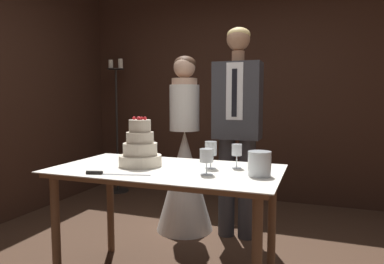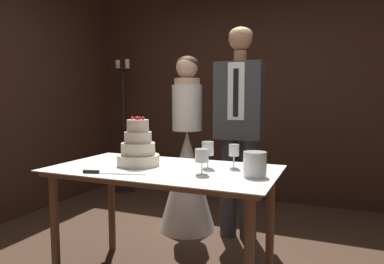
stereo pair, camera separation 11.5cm
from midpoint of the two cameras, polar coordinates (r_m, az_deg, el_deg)
wall_back at (r=4.38m, az=8.10°, el=7.01°), size 4.44×0.12×2.75m
cake_table at (r=2.29m, az=-5.68°, el=-8.25°), size 1.48×0.80×0.80m
tiered_cake at (r=2.35m, az=-10.02°, el=-2.80°), size 0.29×0.29×0.33m
cake_knife at (r=2.14m, az=-15.72°, el=-6.64°), size 0.39×0.12×0.02m
wine_glass_near at (r=2.22m, az=1.68°, el=-3.00°), size 0.08×0.08×0.18m
wine_glass_middle at (r=2.25m, az=6.03°, el=-3.22°), size 0.07×0.07×0.16m
wine_glass_far at (r=2.04m, az=0.83°, el=-4.08°), size 0.08×0.08×0.16m
hurricane_candle at (r=2.04m, az=9.60°, el=-5.33°), size 0.14×0.14×0.15m
bride at (r=3.27m, az=-2.24°, el=-5.88°), size 0.54×0.54×1.65m
groom at (r=3.06m, az=6.50°, el=1.59°), size 0.41×0.25×1.87m
candle_stand at (r=4.72m, az=-13.07°, el=0.10°), size 0.28×0.28×1.78m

